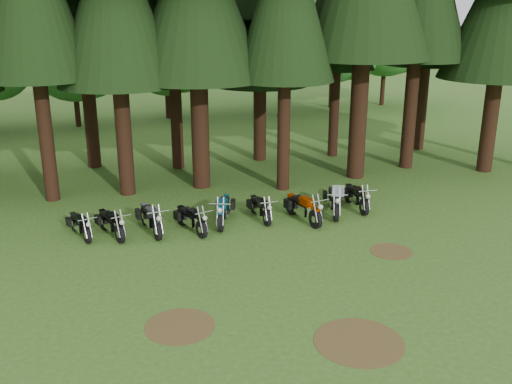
# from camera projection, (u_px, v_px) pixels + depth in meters

# --- Properties ---
(ground) EXTENTS (120.00, 120.00, 0.00)m
(ground) POSITION_uv_depth(u_px,v_px,m) (267.00, 276.00, 17.10)
(ground) COLOR #2F581A
(ground) RESTS_ON ground
(decid_3) EXTENTS (6.12, 5.95, 7.65)m
(decid_3) POSITION_uv_depth(u_px,v_px,m) (77.00, 58.00, 37.15)
(decid_3) COLOR #311B10
(decid_3) RESTS_ON ground
(decid_4) EXTENTS (5.93, 5.76, 7.41)m
(decid_4) POSITION_uv_depth(u_px,v_px,m) (170.00, 57.00, 40.08)
(decid_4) COLOR #311B10
(decid_4) RESTS_ON ground
(decid_5) EXTENTS (8.45, 8.21, 10.56)m
(decid_5) POSITION_uv_depth(u_px,v_px,m) (263.00, 29.00, 40.87)
(decid_5) COLOR #311B10
(decid_5) RESTS_ON ground
(decid_6) EXTENTS (7.06, 6.86, 8.82)m
(decid_6) POSITION_uv_depth(u_px,v_px,m) (338.00, 41.00, 44.24)
(decid_6) COLOR #311B10
(decid_6) RESTS_ON ground
(decid_7) EXTENTS (8.44, 8.20, 10.55)m
(decid_7) POSITION_uv_depth(u_px,v_px,m) (393.00, 27.00, 45.08)
(decid_7) COLOR #311B10
(decid_7) RESTS_ON ground
(dirt_patch_0) EXTENTS (1.80, 1.80, 0.01)m
(dirt_patch_0) POSITION_uv_depth(u_px,v_px,m) (180.00, 326.00, 14.43)
(dirt_patch_0) COLOR #4C3D1E
(dirt_patch_0) RESTS_ON ground
(dirt_patch_1) EXTENTS (1.40, 1.40, 0.01)m
(dirt_patch_1) POSITION_uv_depth(u_px,v_px,m) (391.00, 251.00, 18.84)
(dirt_patch_1) COLOR #4C3D1E
(dirt_patch_1) RESTS_ON ground
(dirt_patch_2) EXTENTS (2.20, 2.20, 0.01)m
(dirt_patch_2) POSITION_uv_depth(u_px,v_px,m) (359.00, 342.00, 13.76)
(dirt_patch_2) COLOR #4C3D1E
(dirt_patch_2) RESTS_ON ground
(motorcycle_0) EXTENTS (0.70, 1.94, 0.81)m
(motorcycle_0) POSITION_uv_depth(u_px,v_px,m) (80.00, 226.00, 19.94)
(motorcycle_0) COLOR black
(motorcycle_0) RESTS_ON ground
(motorcycle_1) EXTENTS (0.78, 2.12, 0.89)m
(motorcycle_1) POSITION_uv_depth(u_px,v_px,m) (111.00, 224.00, 20.00)
(motorcycle_1) COLOR black
(motorcycle_1) RESTS_ON ground
(motorcycle_2) EXTENTS (0.48, 2.34, 0.96)m
(motorcycle_2) POSITION_uv_depth(u_px,v_px,m) (151.00, 219.00, 20.34)
(motorcycle_2) COLOR black
(motorcycle_2) RESTS_ON ground
(motorcycle_3) EXTENTS (0.75, 2.09, 0.87)m
(motorcycle_3) POSITION_uv_depth(u_px,v_px,m) (191.00, 220.00, 20.42)
(motorcycle_3) COLOR black
(motorcycle_3) RESTS_ON ground
(motorcycle_4) EXTENTS (1.00, 2.27, 0.97)m
(motorcycle_4) POSITION_uv_depth(u_px,v_px,m) (224.00, 211.00, 21.19)
(motorcycle_4) COLOR black
(motorcycle_4) RESTS_ON ground
(motorcycle_5) EXTENTS (0.31, 2.06, 0.84)m
(motorcycle_5) POSITION_uv_depth(u_px,v_px,m) (260.00, 209.00, 21.60)
(motorcycle_5) COLOR black
(motorcycle_5) RESTS_ON ground
(motorcycle_6) EXTENTS (0.58, 2.36, 0.96)m
(motorcycle_6) POSITION_uv_depth(u_px,v_px,m) (303.00, 209.00, 21.40)
(motorcycle_6) COLOR black
(motorcycle_6) RESTS_ON ground
(motorcycle_7) EXTENTS (1.04, 2.37, 1.51)m
(motorcycle_7) POSITION_uv_depth(u_px,v_px,m) (334.00, 201.00, 22.14)
(motorcycle_7) COLOR black
(motorcycle_7) RESTS_ON ground
(motorcycle_8) EXTENTS (0.38, 2.25, 0.91)m
(motorcycle_8) POSITION_uv_depth(u_px,v_px,m) (356.00, 198.00, 22.73)
(motorcycle_8) COLOR black
(motorcycle_8) RESTS_ON ground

